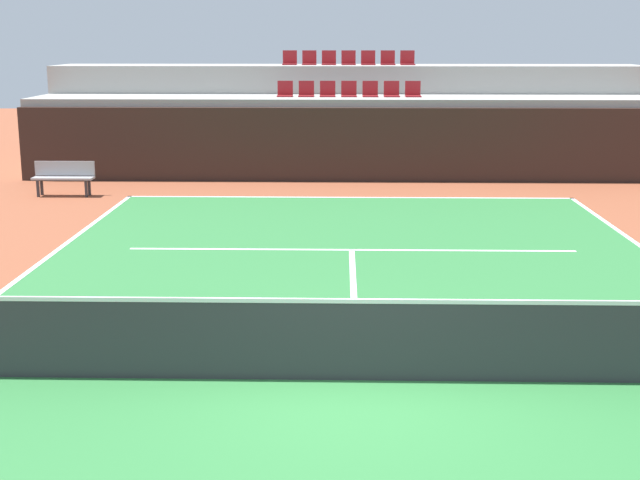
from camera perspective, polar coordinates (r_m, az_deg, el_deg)
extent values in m
plane|color=brown|center=(10.30, 2.43, -9.03)|extent=(80.00, 80.00, 0.00)
cube|color=#2D7238|center=(10.30, 2.43, -9.01)|extent=(11.00, 24.00, 0.01)
cube|color=white|center=(21.84, 1.90, 2.76)|extent=(11.00, 0.10, 0.00)
cube|color=white|center=(16.41, 2.06, -0.64)|extent=(8.26, 0.10, 0.00)
cube|color=white|center=(13.32, 2.20, -3.85)|extent=(0.10, 6.40, 0.00)
cube|color=black|center=(24.31, 1.87, 6.15)|extent=(18.03, 0.30, 2.01)
cube|color=#9E9E99|center=(25.64, 1.85, 6.72)|extent=(18.03, 2.40, 2.21)
cube|color=#9E9E99|center=(27.99, 1.82, 8.08)|extent=(18.03, 2.40, 3.03)
cube|color=maroon|center=(25.59, -2.27, 9.24)|extent=(0.44, 0.44, 0.04)
cube|color=maroon|center=(25.78, -2.25, 9.75)|extent=(0.44, 0.04, 0.40)
cube|color=maroon|center=(25.56, -0.89, 9.24)|extent=(0.44, 0.44, 0.04)
cube|color=maroon|center=(25.75, -0.88, 9.76)|extent=(0.44, 0.04, 0.40)
cube|color=maroon|center=(25.54, 0.49, 9.24)|extent=(0.44, 0.44, 0.04)
cube|color=maroon|center=(25.73, 0.50, 9.76)|extent=(0.44, 0.04, 0.40)
cube|color=maroon|center=(25.54, 1.87, 9.23)|extent=(0.44, 0.44, 0.04)
cube|color=maroon|center=(25.73, 1.87, 9.75)|extent=(0.44, 0.04, 0.40)
cube|color=maroon|center=(25.55, 3.25, 9.22)|extent=(0.44, 0.44, 0.04)
cube|color=maroon|center=(25.74, 3.24, 9.74)|extent=(0.44, 0.04, 0.40)
cube|color=maroon|center=(25.58, 4.63, 9.20)|extent=(0.44, 0.44, 0.04)
cube|color=maroon|center=(25.77, 4.62, 9.72)|extent=(0.44, 0.04, 0.40)
cube|color=maroon|center=(25.62, 6.01, 9.18)|extent=(0.44, 0.44, 0.04)
cube|color=maroon|center=(25.81, 5.99, 9.70)|extent=(0.44, 0.04, 0.40)
cube|color=maroon|center=(27.95, -1.97, 11.23)|extent=(0.44, 0.44, 0.04)
cube|color=maroon|center=(28.14, -1.95, 11.69)|extent=(0.44, 0.04, 0.40)
cube|color=maroon|center=(27.92, -0.70, 11.23)|extent=(0.44, 0.44, 0.04)
cube|color=maroon|center=(28.11, -0.69, 11.69)|extent=(0.44, 0.04, 0.40)
cube|color=maroon|center=(27.90, 0.57, 11.23)|extent=(0.44, 0.44, 0.04)
cube|color=maroon|center=(28.10, 0.58, 11.69)|extent=(0.44, 0.04, 0.40)
cube|color=maroon|center=(27.90, 1.85, 11.22)|extent=(0.44, 0.44, 0.04)
cube|color=maroon|center=(28.10, 1.85, 11.68)|extent=(0.44, 0.04, 0.40)
cube|color=maroon|center=(27.91, 3.12, 11.21)|extent=(0.44, 0.44, 0.04)
cube|color=maroon|center=(28.11, 3.11, 11.67)|extent=(0.44, 0.04, 0.40)
cube|color=maroon|center=(27.94, 4.39, 11.20)|extent=(0.44, 0.44, 0.04)
cube|color=maroon|center=(28.13, 4.38, 11.66)|extent=(0.44, 0.04, 0.40)
cube|color=maroon|center=(27.97, 5.66, 11.17)|extent=(0.44, 0.44, 0.04)
cube|color=maroon|center=(28.17, 5.64, 11.63)|extent=(0.44, 0.04, 0.40)
cube|color=#333338|center=(10.13, 2.46, -6.57)|extent=(10.90, 0.02, 0.92)
cube|color=white|center=(9.98, 2.48, -3.94)|extent=(10.90, 0.04, 0.05)
cube|color=#99999E|center=(22.92, -16.19, 3.84)|extent=(1.50, 0.40, 0.05)
cube|color=#99999E|center=(23.06, -16.09, 4.45)|extent=(1.50, 0.04, 0.36)
cube|color=#2D2D33|center=(23.01, -17.68, 3.18)|extent=(0.06, 0.06, 0.42)
cube|color=#2D2D33|center=(22.65, -14.80, 3.21)|extent=(0.06, 0.06, 0.42)
cube|color=#2D2D33|center=(23.28, -17.46, 3.30)|extent=(0.06, 0.06, 0.42)
cube|color=#2D2D33|center=(22.92, -14.61, 3.33)|extent=(0.06, 0.06, 0.42)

